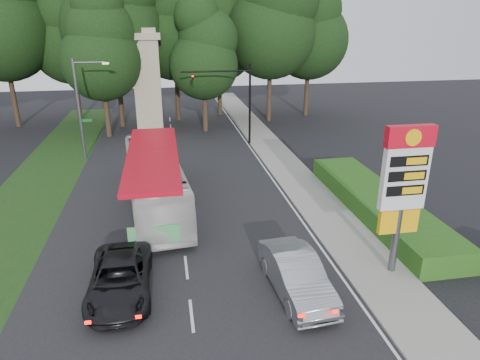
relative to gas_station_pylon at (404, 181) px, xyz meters
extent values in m
plane|color=black|center=(-9.20, -1.99, -4.45)|extent=(120.00, 120.00, 0.00)
cube|color=black|center=(-9.20, 10.01, -4.44)|extent=(14.00, 80.00, 0.02)
cube|color=gray|center=(-0.70, 10.01, -4.39)|extent=(3.00, 80.00, 0.12)
cube|color=#193814|center=(-18.70, 16.01, -4.44)|extent=(5.00, 50.00, 0.02)
cube|color=#265115|center=(2.30, 6.01, -3.85)|extent=(3.00, 14.00, 1.20)
cylinder|color=#59595E|center=(0.00, 0.01, -2.85)|extent=(0.32, 0.32, 3.20)
cube|color=#F0B00C|center=(0.00, 0.01, -1.85)|extent=(1.80, 0.25, 1.10)
cube|color=silver|center=(0.00, 0.01, 0.15)|extent=(2.00, 0.35, 2.80)
cube|color=red|center=(0.00, 0.01, 1.95)|extent=(2.10, 0.40, 0.90)
cylinder|color=#F0B00C|center=(0.00, -0.21, 1.95)|extent=(0.70, 0.05, 0.70)
cube|color=black|center=(0.00, -0.18, 0.95)|extent=(1.70, 0.04, 0.45)
cube|color=black|center=(0.00, -0.18, 0.30)|extent=(1.70, 0.04, 0.45)
cube|color=black|center=(0.00, -0.18, -0.35)|extent=(1.70, 0.04, 0.45)
cylinder|color=black|center=(-2.20, 22.01, -0.85)|extent=(0.20, 0.20, 7.20)
cylinder|color=black|center=(-5.20, 22.01, 2.15)|extent=(6.00, 0.14, 0.14)
imported|color=black|center=(-7.20, 22.01, 1.90)|extent=(0.18, 0.22, 1.10)
sphere|color=#FF0C05|center=(-7.20, 21.86, 1.80)|extent=(0.18, 0.18, 0.18)
cylinder|color=#59595E|center=(-16.40, 20.01, -0.45)|extent=(0.20, 0.20, 8.00)
cylinder|color=#59595E|center=(-15.20, 20.01, 3.25)|extent=(2.40, 0.12, 0.12)
cube|color=#FFE599|center=(-14.00, 20.01, 3.15)|extent=(0.50, 0.22, 0.14)
cube|color=#0C591E|center=(-15.95, 20.01, -1.25)|extent=(0.85, 0.04, 0.22)
cube|color=#0C591E|center=(-16.40, 20.46, -1.55)|extent=(0.04, 0.85, 0.22)
cube|color=gray|center=(-11.20, 28.01, 0.05)|extent=(2.50, 2.50, 9.00)
cube|color=gray|center=(-11.20, 28.01, 4.85)|extent=(3.00, 3.00, 0.60)
cube|color=gray|center=(-11.20, 28.01, 5.35)|extent=(2.20, 2.20, 0.50)
cylinder|color=#2D2116|center=(-25.20, 33.01, -1.30)|extent=(0.50, 0.50, 6.30)
sphere|color=black|center=(-25.20, 33.01, 5.18)|extent=(9.80, 9.80, 9.80)
cylinder|color=#2D2116|center=(-19.20, 35.01, -1.75)|extent=(0.50, 0.50, 5.40)
sphere|color=black|center=(-19.20, 35.01, 3.80)|extent=(8.40, 8.40, 8.40)
sphere|color=black|center=(-19.20, 35.01, 6.80)|extent=(7.20, 7.20, 7.20)
cylinder|color=#2D2116|center=(-14.20, 31.01, -1.21)|extent=(0.50, 0.50, 6.48)
sphere|color=black|center=(-14.20, 31.01, 5.45)|extent=(10.08, 10.08, 10.08)
cylinder|color=#2D2116|center=(-8.20, 33.01, -1.48)|extent=(0.50, 0.50, 5.94)
sphere|color=black|center=(-8.20, 33.01, 4.63)|extent=(9.24, 9.24, 9.24)
sphere|color=black|center=(-8.20, 33.01, 7.93)|extent=(7.92, 7.92, 7.92)
cylinder|color=#2D2116|center=(-3.20, 35.01, -1.84)|extent=(0.50, 0.50, 5.22)
sphere|color=black|center=(-3.20, 35.01, 3.53)|extent=(8.12, 8.12, 8.12)
sphere|color=black|center=(-3.20, 35.01, 6.43)|extent=(6.96, 6.96, 6.96)
cylinder|color=#2D2116|center=(1.80, 31.01, -1.39)|extent=(0.50, 0.50, 6.12)
sphere|color=black|center=(1.80, 31.01, 4.90)|extent=(9.52, 9.52, 9.52)
cylinder|color=#2D2116|center=(6.80, 33.01, -1.66)|extent=(0.50, 0.50, 5.58)
sphere|color=black|center=(6.80, 33.01, 4.08)|extent=(8.68, 8.68, 8.68)
sphere|color=black|center=(6.80, 33.01, 7.18)|extent=(7.44, 7.44, 7.44)
cylinder|color=#2D2116|center=(-15.20, 27.01, -2.11)|extent=(0.50, 0.50, 4.68)
sphere|color=black|center=(-15.20, 27.01, 2.70)|extent=(7.28, 7.28, 7.28)
sphere|color=black|center=(-15.20, 27.01, 5.30)|extent=(6.24, 6.24, 6.24)
sphere|color=black|center=(-15.20, 27.01, 7.51)|extent=(4.68, 4.68, 4.68)
cylinder|color=#2D2116|center=(-5.70, 27.51, -2.29)|extent=(0.50, 0.50, 4.32)
sphere|color=black|center=(-5.70, 27.51, 2.15)|extent=(6.72, 6.72, 6.72)
sphere|color=black|center=(-5.70, 27.51, 4.55)|extent=(5.76, 5.76, 5.76)
sphere|color=black|center=(-5.70, 27.51, 6.59)|extent=(4.32, 4.32, 4.32)
imported|color=silver|center=(-10.60, 9.24, -2.73)|extent=(4.10, 12.56, 3.44)
imported|color=#A8ACB0|center=(-4.76, -0.71, -3.58)|extent=(2.21, 5.38, 1.73)
imported|color=black|center=(-12.00, 0.50, -3.70)|extent=(2.52, 5.42, 1.50)
camera|label=1|loc=(-9.74, -15.31, 6.43)|focal=32.00mm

